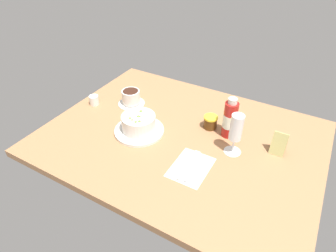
% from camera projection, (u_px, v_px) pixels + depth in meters
% --- Properties ---
extents(ground_plane, '(1.10, 0.84, 0.03)m').
position_uv_depth(ground_plane, '(181.00, 138.00, 1.20)').
color(ground_plane, '#A8754C').
extents(porridge_bowl, '(0.21, 0.21, 0.09)m').
position_uv_depth(porridge_bowl, '(139.00, 124.00, 1.19)').
color(porridge_bowl, silver).
rests_on(porridge_bowl, ground_plane).
extents(cutlery_setting, '(0.13, 0.17, 0.01)m').
position_uv_depth(cutlery_setting, '(192.00, 166.00, 1.04)').
color(cutlery_setting, silver).
rests_on(cutlery_setting, ground_plane).
extents(coffee_cup, '(0.13, 0.13, 0.07)m').
position_uv_depth(coffee_cup, '(131.00, 98.00, 1.36)').
color(coffee_cup, silver).
rests_on(coffee_cup, ground_plane).
extents(creamer_jug, '(0.04, 0.05, 0.05)m').
position_uv_depth(creamer_jug, '(94.00, 100.00, 1.37)').
color(creamer_jug, silver).
rests_on(creamer_jug, ground_plane).
extents(wine_glass, '(0.07, 0.07, 0.17)m').
position_uv_depth(wine_glass, '(236.00, 130.00, 1.05)').
color(wine_glass, white).
rests_on(wine_glass, ground_plane).
extents(jam_jar, '(0.06, 0.06, 0.06)m').
position_uv_depth(jam_jar, '(210.00, 122.00, 1.22)').
color(jam_jar, '#503011').
rests_on(jam_jar, ground_plane).
extents(sauce_bottle_red, '(0.06, 0.06, 0.18)m').
position_uv_depth(sauce_bottle_red, '(230.00, 119.00, 1.14)').
color(sauce_bottle_red, '#B21E19').
rests_on(sauce_bottle_red, ground_plane).
extents(menu_card, '(0.05, 0.06, 0.09)m').
position_uv_depth(menu_card, '(279.00, 142.00, 1.08)').
color(menu_card, tan).
rests_on(menu_card, ground_plane).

